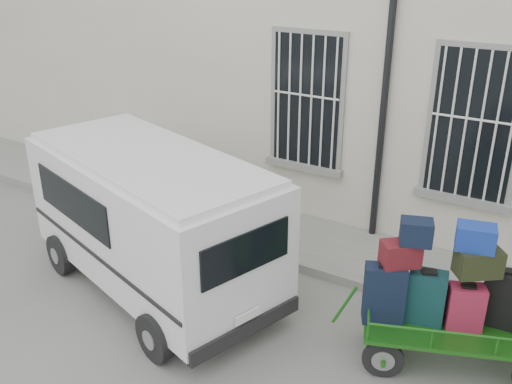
% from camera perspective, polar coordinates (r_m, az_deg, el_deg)
% --- Properties ---
extents(ground, '(80.00, 80.00, 0.00)m').
position_cam_1_polar(ground, '(8.11, -2.47, -11.67)').
color(ground, slate).
rests_on(ground, ground).
extents(building, '(24.00, 5.15, 6.00)m').
position_cam_1_polar(building, '(11.71, 12.77, 14.81)').
color(building, beige).
rests_on(building, ground).
extents(sidewalk, '(24.00, 1.70, 0.15)m').
position_cam_1_polar(sidewalk, '(9.70, 4.72, -4.83)').
color(sidewalk, gray).
rests_on(sidewalk, ground).
extents(luggage_cart, '(2.56, 1.67, 1.88)m').
position_cam_1_polar(luggage_cart, '(7.10, 19.49, -10.24)').
color(luggage_cart, black).
rests_on(luggage_cart, ground).
extents(van, '(4.47, 2.89, 2.10)m').
position_cam_1_polar(van, '(8.12, -10.44, -2.21)').
color(van, white).
rests_on(van, ground).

